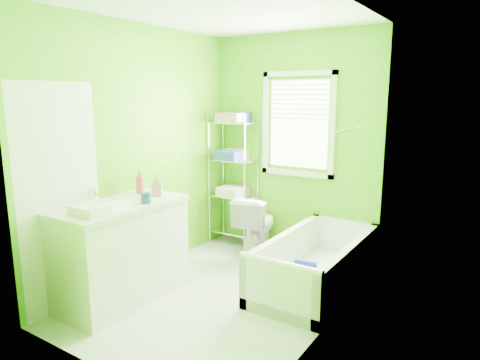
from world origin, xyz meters
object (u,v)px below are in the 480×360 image
Objects in this scene: toilet at (256,224)px; bathtub at (315,270)px; wire_shelf_unit at (235,165)px; vanity at (121,249)px.

bathtub is at bearing 142.47° from toilet.
toilet is at bearing -23.00° from wire_shelf_unit.
wire_shelf_unit is at bearing 89.72° from vanity.
wire_shelf_unit is at bearing -34.30° from toilet.
bathtub is at bearing -25.28° from wire_shelf_unit.
bathtub is 1.11m from toilet.
wire_shelf_unit reaches higher than vanity.
wire_shelf_unit reaches higher than bathtub.
bathtub is 2.29× the size of toilet.
wire_shelf_unit is at bearing 154.72° from bathtub.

